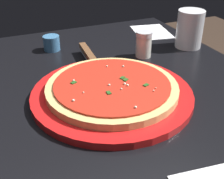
{
  "coord_description": "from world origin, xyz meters",
  "views": [
    {
      "loc": [
        0.51,
        -0.27,
        1.12
      ],
      "look_at": [
        -0.01,
        -0.05,
        0.8
      ],
      "focal_mm": 47.94,
      "sensor_mm": 36.0,
      "label": 1
    }
  ],
  "objects_px": {
    "serving_plate": "(112,94)",
    "cup_small_sauce": "(52,43)",
    "pizza_server": "(92,59)",
    "cup_tall_drink": "(190,29)",
    "napkin_folded_right": "(152,32)",
    "parmesan_shaker": "(144,44)",
    "pizza": "(112,87)"
  },
  "relations": [
    {
      "from": "serving_plate",
      "to": "napkin_folded_right",
      "type": "height_order",
      "value": "serving_plate"
    },
    {
      "from": "napkin_folded_right",
      "to": "pizza_server",
      "type": "bearing_deg",
      "value": -58.22
    },
    {
      "from": "cup_tall_drink",
      "to": "napkin_folded_right",
      "type": "bearing_deg",
      "value": -167.47
    },
    {
      "from": "pizza_server",
      "to": "cup_tall_drink",
      "type": "bearing_deg",
      "value": 93.03
    },
    {
      "from": "pizza",
      "to": "serving_plate",
      "type": "bearing_deg",
      "value": 174.69
    },
    {
      "from": "cup_tall_drink",
      "to": "pizza_server",
      "type": "bearing_deg",
      "value": -86.97
    },
    {
      "from": "pizza_server",
      "to": "napkin_folded_right",
      "type": "height_order",
      "value": "pizza_server"
    },
    {
      "from": "pizza",
      "to": "cup_tall_drink",
      "type": "xyz_separation_m",
      "value": [
        -0.18,
        0.33,
        0.03
      ]
    },
    {
      "from": "serving_plate",
      "to": "cup_small_sauce",
      "type": "height_order",
      "value": "cup_small_sauce"
    },
    {
      "from": "pizza",
      "to": "cup_tall_drink",
      "type": "bearing_deg",
      "value": 118.83
    },
    {
      "from": "pizza_server",
      "to": "napkin_folded_right",
      "type": "relative_size",
      "value": 1.47
    },
    {
      "from": "cup_small_sauce",
      "to": "napkin_folded_right",
      "type": "relative_size",
      "value": 0.32
    },
    {
      "from": "pizza",
      "to": "pizza_server",
      "type": "relative_size",
      "value": 1.3
    },
    {
      "from": "serving_plate",
      "to": "parmesan_shaker",
      "type": "height_order",
      "value": "parmesan_shaker"
    },
    {
      "from": "cup_small_sauce",
      "to": "pizza",
      "type": "bearing_deg",
      "value": 10.04
    },
    {
      "from": "serving_plate",
      "to": "napkin_folded_right",
      "type": "distance_m",
      "value": 0.45
    },
    {
      "from": "parmesan_shaker",
      "to": "pizza_server",
      "type": "bearing_deg",
      "value": -88.09
    },
    {
      "from": "pizza_server",
      "to": "serving_plate",
      "type": "bearing_deg",
      "value": -4.57
    },
    {
      "from": "cup_small_sauce",
      "to": "napkin_folded_right",
      "type": "xyz_separation_m",
      "value": [
        -0.02,
        0.36,
        -0.02
      ]
    },
    {
      "from": "parmesan_shaker",
      "to": "napkin_folded_right",
      "type": "bearing_deg",
      "value": 143.49
    },
    {
      "from": "pizza",
      "to": "pizza_server",
      "type": "distance_m",
      "value": 0.17
    },
    {
      "from": "serving_plate",
      "to": "cup_small_sauce",
      "type": "xyz_separation_m",
      "value": [
        -0.32,
        -0.06,
        0.01
      ]
    },
    {
      "from": "napkin_folded_right",
      "to": "parmesan_shaker",
      "type": "bearing_deg",
      "value": -36.51
    },
    {
      "from": "pizza",
      "to": "napkin_folded_right",
      "type": "distance_m",
      "value": 0.46
    },
    {
      "from": "pizza_server",
      "to": "parmesan_shaker",
      "type": "xyz_separation_m",
      "value": [
        -0.01,
        0.16,
        0.02
      ]
    },
    {
      "from": "pizza_server",
      "to": "cup_small_sauce",
      "type": "bearing_deg",
      "value": -155.67
    },
    {
      "from": "serving_plate",
      "to": "pizza_server",
      "type": "relative_size",
      "value": 1.59
    },
    {
      "from": "cup_tall_drink",
      "to": "cup_small_sauce",
      "type": "xyz_separation_m",
      "value": [
        -0.14,
        -0.39,
        -0.03
      ]
    },
    {
      "from": "pizza",
      "to": "cup_small_sauce",
      "type": "xyz_separation_m",
      "value": [
        -0.32,
        -0.06,
        -0.0
      ]
    },
    {
      "from": "napkin_folded_right",
      "to": "cup_small_sauce",
      "type": "bearing_deg",
      "value": -86.64
    },
    {
      "from": "napkin_folded_right",
      "to": "parmesan_shaker",
      "type": "xyz_separation_m",
      "value": [
        0.17,
        -0.13,
        0.04
      ]
    },
    {
      "from": "napkin_folded_right",
      "to": "pizza",
      "type": "bearing_deg",
      "value": -40.99
    }
  ]
}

